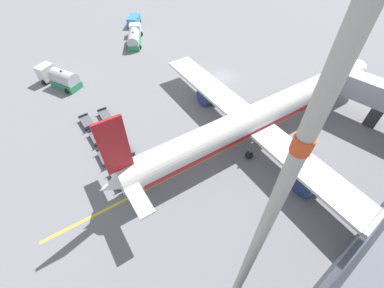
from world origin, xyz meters
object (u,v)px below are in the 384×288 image
Objects in this scene: baggage_dolly_row_near_col_d at (119,178)px; baggage_dolly_row_mid_a_col_b at (115,131)px; baggage_dolly_row_near_col_b at (97,137)px; baggage_dolly_row_near_col_a at (87,122)px; baggage_dolly_row_mid_a_col_c at (126,150)px; fuel_tanker_primary at (134,38)px; baggage_dolly_row_near_col_c at (106,157)px; airplane at (259,117)px; service_van at (134,20)px; apron_light_mast at (263,230)px; baggage_dolly_row_mid_a_col_d at (138,170)px; baggage_dolly_row_mid_a_col_a at (106,116)px; fuel_tanker_secondary at (61,78)px.

baggage_dolly_row_mid_a_col_b is (-7.61, 3.45, 0.00)m from baggage_dolly_row_near_col_d.
baggage_dolly_row_mid_a_col_b is at bearing 81.69° from baggage_dolly_row_near_col_b.
baggage_dolly_row_mid_a_col_c is (8.26, 1.76, 0.00)m from baggage_dolly_row_near_col_a.
fuel_tanker_primary reaches higher than baggage_dolly_row_near_col_c.
airplane is 44.16m from service_van.
apron_light_mast is (25.03, -2.33, 13.94)m from baggage_dolly_row_mid_a_col_b.
baggage_dolly_row_mid_a_col_d is at bearing -29.48° from fuel_tanker_primary.
baggage_dolly_row_near_col_c is (-8.98, -17.98, -2.97)m from airplane.
baggage_dolly_row_near_col_a is 0.99× the size of baggage_dolly_row_mid_a_col_a.
baggage_dolly_row_near_col_c is at bearing -116.54° from airplane.
baggage_dolly_row_near_col_a is at bearing 176.57° from baggage_dolly_row_near_col_b.
baggage_dolly_row_near_col_a is (26.87, -23.41, -0.63)m from service_van.
fuel_tanker_secondary is 16.54m from baggage_dolly_row_mid_a_col_b.
service_van is at bearing 150.51° from fuel_tanker_primary.
baggage_dolly_row_mid_a_col_d is (4.46, 2.14, 0.00)m from baggage_dolly_row_near_col_c.
apron_light_mast reaches higher than baggage_dolly_row_near_col_c.
baggage_dolly_row_near_col_d is at bearing -6.19° from baggage_dolly_row_near_col_b.
service_van is at bearing 122.90° from fuel_tanker_secondary.
baggage_dolly_row_near_col_c and baggage_dolly_row_mid_a_col_c have the same top height.
fuel_tanker_secondary is at bearing 175.18° from baggage_dolly_row_near_col_c.
fuel_tanker_secondary reaches higher than baggage_dolly_row_mid_a_col_b.
fuel_tanker_primary is 24.57m from baggage_dolly_row_mid_a_col_a.
baggage_dolly_row_mid_a_col_b is (0.38, 2.58, 0.00)m from baggage_dolly_row_near_col_b.
baggage_dolly_row_mid_a_col_c is (4.46, 1.99, 0.00)m from baggage_dolly_row_near_col_b.
baggage_dolly_row_near_col_b is 8.59m from baggage_dolly_row_mid_a_col_d.
apron_light_mast reaches higher than fuel_tanker_secondary.
fuel_tanker_secondary is at bearing -150.71° from airplane.
baggage_dolly_row_near_col_c and baggage_dolly_row_mid_a_col_b have the same top height.
fuel_tanker_secondary is 2.20× the size of baggage_dolly_row_near_col_d.
fuel_tanker_secondary is 0.32× the size of apron_light_mast.
airplane is 19.65m from baggage_dolly_row_mid_a_col_b.
airplane is at bearing 53.21° from baggage_dolly_row_near_col_b.
fuel_tanker_secondary is at bearing -57.10° from service_van.
fuel_tanker_secondary is 2.21× the size of baggage_dolly_row_near_col_b.
baggage_dolly_row_near_col_a is at bearing -150.61° from baggage_dolly_row_mid_a_col_b.
baggage_dolly_row_near_col_a is at bearing -167.99° from baggage_dolly_row_mid_a_col_c.
baggage_dolly_row_mid_a_col_d is (12.26, 1.29, 0.00)m from baggage_dolly_row_near_col_a.
baggage_dolly_row_mid_a_col_d is at bearing 1.05° from fuel_tanker_secondary.
baggage_dolly_row_near_col_c is (7.80, -0.85, 0.00)m from baggage_dolly_row_near_col_a.
baggage_dolly_row_near_col_a is 2.75m from baggage_dolly_row_mid_a_col_a.
baggage_dolly_row_near_col_a is 11.84m from baggage_dolly_row_near_col_d.
apron_light_mast is at bearing 0.05° from baggage_dolly_row_near_col_a.
baggage_dolly_row_near_col_a is 0.14× the size of apron_light_mast.
baggage_dolly_row_mid_a_col_b is at bearing 5.26° from fuel_tanker_secondary.
baggage_dolly_row_mid_a_col_a is (27.24, -20.69, -0.63)m from service_van.
service_van is 1.28× the size of baggage_dolly_row_near_col_b.
baggage_dolly_row_mid_a_col_a is at bearing 161.50° from baggage_dolly_row_near_col_d.
airplane reaches higher than baggage_dolly_row_near_col_a.
baggage_dolly_row_near_col_a and baggage_dolly_row_mid_a_col_a have the same top height.
airplane is at bearing 126.00° from apron_light_mast.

